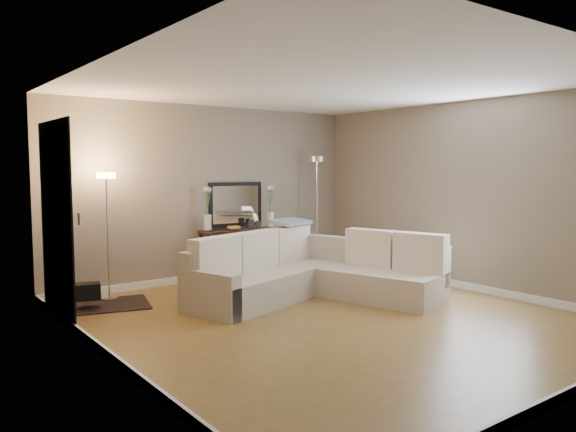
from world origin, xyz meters
TOP-DOWN VIEW (x-y plane):
  - floor at (0.00, 0.00)m, footprint 5.00×5.50m
  - ceiling at (0.00, 0.00)m, footprint 5.00×5.50m
  - wall_back at (0.00, 2.76)m, footprint 5.00×0.02m
  - wall_left at (-2.51, 0.00)m, footprint 0.02×5.50m
  - wall_right at (2.51, 0.00)m, footprint 0.02×5.50m
  - baseboard_back at (0.00, 2.73)m, footprint 5.00×0.03m
  - baseboard_front at (0.00, -2.73)m, footprint 5.00×0.03m
  - baseboard_left at (-2.48, 0.00)m, footprint 0.03×5.50m
  - baseboard_right at (2.48, 0.00)m, footprint 0.03×5.50m
  - doorway at (-2.48, 1.70)m, footprint 0.02×1.20m
  - switch_plate at (-2.48, 0.85)m, footprint 0.02×0.08m
  - sectional_sofa at (0.43, 0.93)m, footprint 3.03×2.49m
  - throw_blanket at (0.67, 1.64)m, footprint 0.71×0.55m
  - console_table at (0.30, 2.53)m, footprint 1.26×0.48m
  - leaning_mirror at (0.40, 2.68)m, footprint 0.87×0.15m
  - table_decor at (0.37, 2.48)m, footprint 0.52×0.15m
  - flower_vase_left at (-0.14, 2.58)m, footprint 0.15×0.13m
  - flower_vase_right at (0.89, 2.45)m, footprint 0.15×0.13m
  - floor_lamp_lit at (-1.69, 2.37)m, footprint 0.28×0.28m
  - floor_lamp_unlit at (1.79, 2.39)m, footprint 0.34×0.34m
  - charcoal_rug at (-1.86, 2.09)m, footprint 1.23×1.04m
  - black_bag at (-2.07, 2.04)m, footprint 0.34×0.28m

SIDE VIEW (x-z plane):
  - floor at x=0.00m, z-range -0.01..0.00m
  - charcoal_rug at x=-1.86m, z-range 0.00..0.01m
  - baseboard_back at x=0.00m, z-range 0.00..0.10m
  - baseboard_front at x=0.00m, z-range 0.00..0.10m
  - baseboard_left at x=-2.48m, z-range 0.00..0.10m
  - baseboard_right at x=2.48m, z-range 0.00..0.10m
  - black_bag at x=-2.07m, z-range 0.12..0.31m
  - sectional_sofa at x=0.43m, z-range -0.11..0.75m
  - console_table at x=0.30m, z-range 0.05..0.81m
  - table_decor at x=0.37m, z-range 0.75..0.87m
  - throw_blanket at x=0.67m, z-range 0.88..0.96m
  - flower_vase_left at x=-0.14m, z-range 0.73..1.37m
  - flower_vase_right at x=0.89m, z-range 0.73..1.37m
  - doorway at x=-2.48m, z-range 0.00..2.20m
  - leaning_mirror at x=0.40m, z-range 0.78..1.47m
  - floor_lamp_lit at x=-1.69m, z-range 0.34..1.96m
  - switch_plate at x=-2.48m, z-range 1.14..1.26m
  - wall_back at x=0.00m, z-range 0.00..2.60m
  - wall_left at x=-2.51m, z-range 0.00..2.60m
  - wall_right at x=2.51m, z-range 0.00..2.60m
  - floor_lamp_unlit at x=1.79m, z-range 0.39..2.25m
  - ceiling at x=0.00m, z-range 2.60..2.61m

